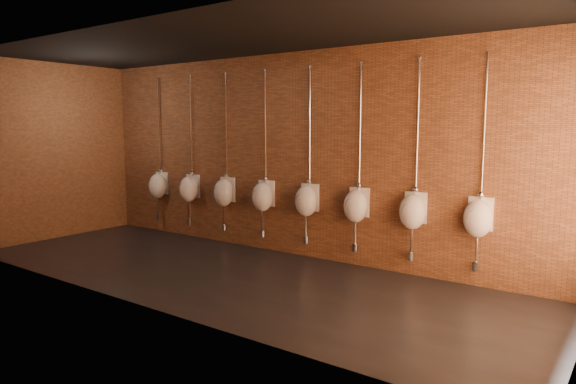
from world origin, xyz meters
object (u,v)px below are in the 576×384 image
(urinal_1, at_px, (189,188))
(urinal_4, at_px, (306,200))
(urinal_5, at_px, (356,205))
(urinal_7, at_px, (478,217))
(urinal_0, at_px, (158,185))
(urinal_3, at_px, (263,196))
(urinal_6, at_px, (413,211))
(urinal_2, at_px, (224,192))

(urinal_1, xyz_separation_m, urinal_4, (2.58, 0.00, 0.00))
(urinal_5, relative_size, urinal_7, 1.00)
(urinal_0, relative_size, urinal_1, 1.00)
(urinal_3, bearing_deg, urinal_7, 0.00)
(urinal_6, height_order, urinal_7, same)
(urinal_4, bearing_deg, urinal_1, 180.00)
(urinal_0, relative_size, urinal_3, 1.00)
(urinal_1, xyz_separation_m, urinal_7, (5.16, 0.00, 0.00))
(urinal_1, height_order, urinal_5, same)
(urinal_3, distance_m, urinal_4, 0.86)
(urinal_6, bearing_deg, urinal_0, 180.00)
(urinal_1, relative_size, urinal_7, 1.00)
(urinal_1, height_order, urinal_7, same)
(urinal_1, distance_m, urinal_2, 0.86)
(urinal_2, relative_size, urinal_3, 1.00)
(urinal_6, relative_size, urinal_7, 1.00)
(urinal_3, xyz_separation_m, urinal_5, (1.72, 0.00, 0.00))
(urinal_0, height_order, urinal_7, same)
(urinal_3, height_order, urinal_7, same)
(urinal_7, bearing_deg, urinal_3, 180.00)
(urinal_0, relative_size, urinal_7, 1.00)
(urinal_2, height_order, urinal_7, same)
(urinal_2, xyz_separation_m, urinal_4, (1.72, 0.00, 0.00))
(urinal_0, relative_size, urinal_2, 1.00)
(urinal_5, height_order, urinal_6, same)
(urinal_2, height_order, urinal_6, same)
(urinal_4, xyz_separation_m, urinal_5, (0.86, 0.00, 0.00))
(urinal_3, distance_m, urinal_7, 3.44)
(urinal_5, relative_size, urinal_6, 1.00)
(urinal_3, bearing_deg, urinal_1, 180.00)
(urinal_4, relative_size, urinal_5, 1.00)
(urinal_0, bearing_deg, urinal_7, 0.00)
(urinal_3, relative_size, urinal_6, 1.00)
(urinal_5, bearing_deg, urinal_2, 180.00)
(urinal_1, relative_size, urinal_5, 1.00)
(urinal_1, relative_size, urinal_2, 1.00)
(urinal_6, xyz_separation_m, urinal_7, (0.86, 0.00, 0.00))
(urinal_2, bearing_deg, urinal_3, 0.00)
(urinal_1, bearing_deg, urinal_5, 0.00)
(urinal_1, relative_size, urinal_6, 1.00)
(urinal_3, bearing_deg, urinal_0, 180.00)
(urinal_3, relative_size, urinal_7, 1.00)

